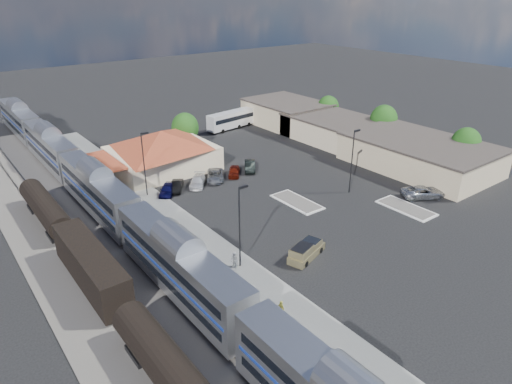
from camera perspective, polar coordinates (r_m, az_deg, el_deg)
ground at (r=57.38m, az=3.49°, el=-3.03°), size 280.00×280.00×0.00m
railbed at (r=54.73m, az=-19.38°, el=-5.86°), size 16.00×100.00×0.12m
platform at (r=55.86m, az=-10.02°, el=-4.08°), size 5.50×92.00×0.18m
passenger_train at (r=60.00m, az=-19.16°, el=-0.11°), size 3.00×104.00×5.55m
freight_cars at (r=46.53m, az=-19.93°, el=-8.91°), size 2.80×46.00×4.00m
station_depot at (r=72.60m, az=-11.72°, el=5.15°), size 18.35×12.24×6.20m
buildings_east at (r=84.54m, az=11.77°, el=7.24°), size 14.40×51.40×4.80m
traffic_island_south at (r=61.07m, az=5.13°, el=-1.21°), size 3.30×7.50×0.21m
traffic_island_north at (r=62.25m, az=18.24°, el=-1.90°), size 3.30×7.50×0.21m
lamp_plat_s at (r=44.74m, az=-1.99°, el=-3.63°), size 1.08×0.25×9.00m
lamp_plat_n at (r=62.53m, az=-13.80°, el=3.98°), size 1.08×0.25×9.00m
lamp_lot at (r=63.25m, az=12.00°, el=4.39°), size 1.08×0.25×9.00m
tree_east_a at (r=79.09m, az=24.75°, el=5.56°), size 4.56×4.56×6.42m
tree_east_b at (r=87.16m, az=15.66°, el=8.70°), size 4.94×4.94×6.96m
tree_east_c at (r=96.04m, az=9.00°, el=10.40°), size 4.41×4.41×6.21m
tree_depot at (r=80.69m, az=-8.86°, el=7.96°), size 4.71×4.71×6.63m
pickup_truck at (r=48.85m, az=6.35°, el=-7.27°), size 5.40×3.33×1.75m
suv at (r=65.91m, az=20.17°, el=-0.04°), size 6.36×5.31×1.62m
coach_bus at (r=93.05m, az=-3.12°, el=9.10°), size 11.18×3.82×3.52m
person_a at (r=40.39m, az=3.16°, el=-14.40°), size 0.60×0.73×1.72m
person_b at (r=46.53m, az=-2.69°, el=-8.50°), size 0.90×1.04×1.83m
parked_car_a at (r=64.16m, az=-11.03°, el=0.33°), size 4.02×4.40×1.46m
parked_car_b at (r=65.09m, az=-9.87°, el=0.73°), size 3.56×4.20×1.36m
parked_car_c at (r=66.22m, az=-7.31°, el=1.32°), size 4.43×4.87×1.36m
parked_car_d at (r=67.96m, az=-5.12°, el=2.07°), size 4.82×5.61×1.43m
parked_car_e at (r=69.35m, az=-2.76°, el=2.58°), size 3.76×4.17×1.37m
parked_car_f at (r=71.29m, az=-0.78°, el=3.28°), size 3.92×4.66×1.51m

